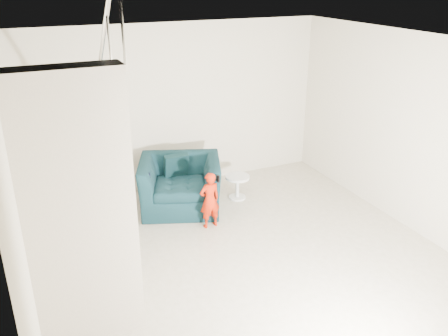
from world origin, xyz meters
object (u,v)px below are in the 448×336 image
(staircase, at_px, (72,211))
(side_table, at_px, (237,183))
(armchair, at_px, (180,184))
(toddler, at_px, (210,200))

(staircase, bearing_deg, side_table, 25.42)
(side_table, relative_size, staircase, 0.11)
(armchair, xyz_separation_m, toddler, (0.19, -0.73, 0.03))
(toddler, xyz_separation_m, side_table, (0.76, 0.67, -0.16))
(armchair, height_order, staircase, staircase)
(armchair, bearing_deg, staircase, -121.94)
(armchair, relative_size, side_table, 3.09)
(armchair, relative_size, staircase, 0.33)
(toddler, relative_size, side_table, 2.15)
(armchair, xyz_separation_m, side_table, (0.94, -0.07, -0.13))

